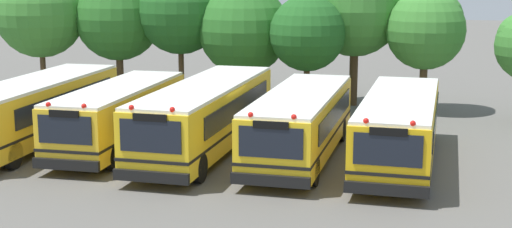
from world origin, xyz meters
name	(u,v)px	position (x,y,z in m)	size (l,w,h in m)	color
ground_plane	(209,152)	(0.00, 0.00, 0.00)	(160.00, 160.00, 0.00)	#595651
school_bus_0	(37,109)	(-7.26, -0.25, 1.44)	(2.75, 10.72, 2.74)	yellow
school_bus_1	(119,114)	(-3.61, -0.26, 1.38)	(2.55, 9.28, 2.63)	yellow
school_bus_2	(206,115)	(-0.11, 0.06, 1.47)	(2.77, 11.32, 2.80)	yellow
school_bus_3	(301,122)	(3.67, -0.10, 1.40)	(2.71, 10.04, 2.65)	yellow
school_bus_4	(399,127)	(7.31, -0.13, 1.40)	(2.80, 10.21, 2.65)	yellow
tree_0	(42,14)	(-11.89, 8.66, 4.69)	(4.72, 4.72, 7.09)	#4C3823
tree_1	(119,18)	(-8.07, 9.94, 4.45)	(4.58, 4.58, 6.76)	#4C3823
tree_2	(181,10)	(-4.60, 10.05, 4.94)	(4.46, 4.46, 7.06)	#4C3823
tree_3	(244,29)	(-1.12, 9.90, 3.98)	(4.71, 4.71, 6.33)	#4C3823
tree_4	(310,33)	(2.48, 8.96, 3.97)	(3.76, 3.76, 5.82)	#4C3823
tree_5	(353,11)	(4.30, 11.39, 4.91)	(4.78, 4.78, 7.35)	#4C3823
tree_6	(428,27)	(8.11, 10.47, 4.23)	(3.91, 3.91, 6.07)	#4C3823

